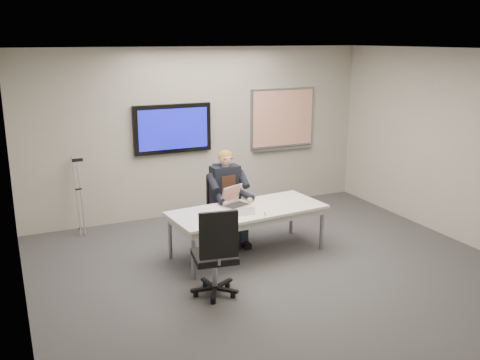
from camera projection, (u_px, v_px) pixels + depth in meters
name	position (u px, v px, depth m)	size (l,w,h in m)	color
floor	(285.00, 280.00, 6.70)	(6.00, 6.00, 0.02)	#3B3B3E
ceiling	(291.00, 50.00, 5.98)	(6.00, 6.00, 0.02)	white
wall_back	(201.00, 132.00, 8.98)	(6.00, 0.02, 2.80)	#ADA79C
wall_left	(16.00, 202.00, 5.14)	(0.02, 6.00, 2.80)	#ADA79C
wall_right	(474.00, 150.00, 7.53)	(0.02, 6.00, 2.80)	#ADA79C
conference_table	(248.00, 214.00, 7.36)	(2.22, 1.09, 0.66)	white
tv_display	(173.00, 129.00, 8.71)	(1.30, 0.09, 0.80)	black
whiteboard	(283.00, 119.00, 9.54)	(1.25, 0.08, 1.10)	gray
office_chair_far	(223.00, 218.00, 8.10)	(0.51, 0.51, 0.95)	black
office_chair_near	(216.00, 269.00, 6.19)	(0.60, 0.60, 1.10)	black
seated_person	(230.00, 206.00, 7.83)	(0.43, 0.73, 1.36)	#212637
crutch	(79.00, 194.00, 8.14)	(0.17, 0.40, 1.25)	#AAADB2
laptop	(234.00, 200.00, 7.49)	(0.44, 0.47, 0.26)	#B3B3B5
name_tent	(246.00, 211.00, 7.08)	(0.24, 0.07, 0.09)	white
pen	(265.00, 214.00, 7.10)	(0.01, 0.01, 0.15)	black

